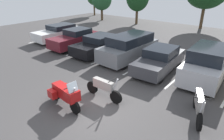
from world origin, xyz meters
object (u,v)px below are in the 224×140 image
at_px(motorcycle_second, 104,88).
at_px(car_silver, 207,64).
at_px(car_white, 59,32).
at_px(car_grey, 129,47).
at_px(motorcycle_touring, 65,94).
at_px(motorcycle_third, 198,105).
at_px(car_charcoal, 160,60).
at_px(car_maroon, 76,39).
at_px(car_black, 99,45).

height_order(motorcycle_second, car_silver, car_silver).
height_order(car_white, car_grey, car_grey).
xyz_separation_m(motorcycle_touring, motorcycle_third, (4.70, 2.88, -0.08)).
xyz_separation_m(motorcycle_third, car_white, (-14.33, 4.02, 0.12)).
relative_size(motorcycle_second, car_charcoal, 0.45).
relative_size(car_grey, car_charcoal, 1.04).
distance_m(car_charcoal, car_silver, 2.68).
xyz_separation_m(motorcycle_second, car_white, (-10.41, 5.28, 0.16)).
bearing_deg(motorcycle_third, car_maroon, 163.09).
distance_m(motorcycle_second, car_charcoal, 4.74).
bearing_deg(car_maroon, motorcycle_second, -32.41).
distance_m(motorcycle_touring, car_grey, 6.85).
bearing_deg(motorcycle_touring, car_grey, 101.44).
xyz_separation_m(car_grey, car_charcoal, (2.58, -0.37, -0.20)).
distance_m(motorcycle_third, car_grey, 7.17).
xyz_separation_m(car_maroon, car_grey, (5.27, 0.39, 0.17)).
relative_size(car_maroon, car_silver, 1.01).
bearing_deg(car_grey, car_white, 178.67).
distance_m(motorcycle_third, car_white, 14.88).
relative_size(car_maroon, car_black, 1.02).
height_order(motorcycle_touring, motorcycle_second, motorcycle_touring).
xyz_separation_m(car_white, car_charcoal, (10.85, -0.57, -0.01)).
relative_size(motorcycle_second, car_black, 0.47).
height_order(car_maroon, car_silver, car_silver).
xyz_separation_m(motorcycle_touring, car_charcoal, (1.22, 6.34, 0.02)).
bearing_deg(car_grey, car_silver, 1.12).
bearing_deg(car_silver, car_white, 179.62).
distance_m(car_white, car_grey, 8.27).
height_order(motorcycle_third, car_charcoal, car_charcoal).
xyz_separation_m(motorcycle_second, car_black, (-4.74, 4.71, 0.14)).
bearing_deg(motorcycle_second, motorcycle_touring, -115.73).
bearing_deg(car_silver, car_maroon, -177.33).
relative_size(car_black, car_silver, 0.99).
bearing_deg(car_silver, motorcycle_third, -77.86).
distance_m(motorcycle_touring, car_white, 11.85).
bearing_deg(motorcycle_touring, motorcycle_second, 64.27).
bearing_deg(car_black, car_silver, 3.48).
relative_size(motorcycle_third, car_grey, 0.42).
bearing_deg(car_white, car_charcoal, -2.98).
height_order(car_grey, car_silver, car_silver).
bearing_deg(motorcycle_touring, motorcycle_third, 31.52).
distance_m(car_maroon, car_grey, 5.28).
bearing_deg(car_charcoal, car_silver, 10.24).
distance_m(motorcycle_touring, motorcycle_third, 5.51).
bearing_deg(car_maroon, motorcycle_third, -16.91).
bearing_deg(car_charcoal, motorcycle_third, -44.82).
bearing_deg(motorcycle_touring, car_white, 144.36).
distance_m(car_grey, car_charcoal, 2.61).
relative_size(motorcycle_third, car_charcoal, 0.44).
height_order(motorcycle_second, motorcycle_third, motorcycle_third).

